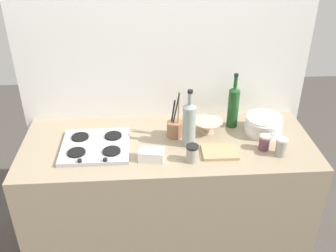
# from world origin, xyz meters

# --- Properties ---
(ground_plane) EXTENTS (6.00, 6.00, 0.00)m
(ground_plane) POSITION_xyz_m (0.00, 0.00, 0.00)
(ground_plane) COLOR #47423D
(ground_plane) RESTS_ON ground
(counter_block) EXTENTS (1.80, 0.70, 0.90)m
(counter_block) POSITION_xyz_m (0.00, 0.00, 0.45)
(counter_block) COLOR tan
(counter_block) RESTS_ON ground
(backsplash_panel) EXTENTS (1.90, 0.06, 2.11)m
(backsplash_panel) POSITION_xyz_m (0.00, 0.38, 1.06)
(backsplash_panel) COLOR white
(backsplash_panel) RESTS_ON ground
(stovetop_hob) EXTENTS (0.41, 0.38, 0.04)m
(stovetop_hob) POSITION_xyz_m (-0.44, -0.03, 0.91)
(stovetop_hob) COLOR #B2B2B7
(stovetop_hob) RESTS_ON counter_block
(plate_stack) EXTENTS (0.24, 0.24, 0.11)m
(plate_stack) POSITION_xyz_m (0.62, 0.08, 0.96)
(plate_stack) COLOR white
(plate_stack) RESTS_ON counter_block
(wine_bottle_leftmost) EXTENTS (0.07, 0.07, 0.37)m
(wine_bottle_leftmost) POSITION_xyz_m (0.44, 0.18, 1.05)
(wine_bottle_leftmost) COLOR #19471E
(wine_bottle_leftmost) RESTS_ON counter_block
(wine_bottle_mid_left) EXTENTS (0.08, 0.08, 0.37)m
(wine_bottle_mid_left) POSITION_xyz_m (0.12, -0.03, 1.05)
(wine_bottle_mid_left) COLOR gray
(wine_bottle_mid_left) RESTS_ON counter_block
(mixing_bowl) EXTENTS (0.19, 0.19, 0.09)m
(mixing_bowl) POSITION_xyz_m (0.26, 0.11, 0.95)
(mixing_bowl) COLOR beige
(mixing_bowl) RESTS_ON counter_block
(butter_dish) EXTENTS (0.16, 0.11, 0.06)m
(butter_dish) POSITION_xyz_m (-0.11, -0.17, 0.93)
(butter_dish) COLOR white
(butter_dish) RESTS_ON counter_block
(utensil_crock) EXTENTS (0.10, 0.10, 0.30)m
(utensil_crock) POSITION_xyz_m (0.05, 0.08, 0.96)
(utensil_crock) COLOR #996B4C
(utensil_crock) RESTS_ON counter_block
(condiment_jar_front) EXTENTS (0.07, 0.07, 0.10)m
(condiment_jar_front) POSITION_xyz_m (0.12, -0.20, 0.95)
(condiment_jar_front) COLOR #9E998C
(condiment_jar_front) RESTS_ON counter_block
(condiment_jar_rear) EXTENTS (0.07, 0.07, 0.09)m
(condiment_jar_rear) POSITION_xyz_m (0.57, -0.11, 0.95)
(condiment_jar_rear) COLOR #66384C
(condiment_jar_rear) RESTS_ON counter_block
(condiment_jar_spare) EXTENTS (0.07, 0.07, 0.11)m
(condiment_jar_spare) POSITION_xyz_m (0.65, -0.18, 0.95)
(condiment_jar_spare) COLOR #9E998C
(condiment_jar_spare) RESTS_ON counter_block
(cutting_board) EXTENTS (0.21, 0.16, 0.02)m
(cutting_board) POSITION_xyz_m (0.30, -0.14, 0.91)
(cutting_board) COLOR tan
(cutting_board) RESTS_ON counter_block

